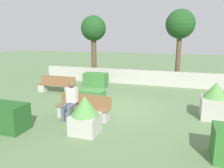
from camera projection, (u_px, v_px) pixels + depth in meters
name	position (u px, v px, depth m)	size (l,w,h in m)	color
ground_plane	(113.00, 108.00, 8.94)	(60.00, 60.00, 0.00)	#607F51
perimeter_wall	(137.00, 77.00, 13.37)	(12.36, 0.30, 0.87)	#B7B2A8
bench_front	(83.00, 109.00, 7.81)	(1.96, 0.48, 0.83)	brown
bench_left_side	(56.00, 86.00, 11.45)	(2.06, 0.48, 0.83)	brown
person_seated_man	(71.00, 99.00, 7.72)	(0.38, 0.64, 1.32)	#515B70
hedge_block_near_left	(2.00, 116.00, 6.85)	(1.58, 0.77, 0.85)	#235623
hedge_block_near_right	(86.00, 97.00, 9.34)	(1.64, 0.63, 0.67)	#3D7A38
hedge_block_mid_right	(96.00, 80.00, 12.71)	(1.33, 0.76, 0.80)	#3D7A38
planter_corner_left	(215.00, 101.00, 7.74)	(0.91, 0.91, 1.32)	#B7B2A8
planter_corner_right	(85.00, 114.00, 6.55)	(0.85, 0.85, 1.16)	#B7B2A8
tree_leftmost	(93.00, 30.00, 14.43)	(1.65, 1.65, 4.23)	brown
tree_center_left	(180.00, 26.00, 12.73)	(1.70, 1.70, 4.43)	brown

